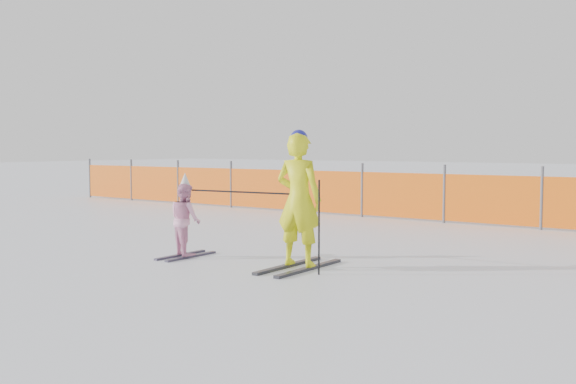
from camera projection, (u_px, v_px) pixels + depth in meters
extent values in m
plane|color=white|center=(266.00, 269.00, 8.52)|extent=(120.00, 120.00, 0.00)
cube|color=black|center=(288.00, 265.00, 8.67)|extent=(0.09, 1.47, 0.04)
cube|color=black|center=(309.00, 268.00, 8.47)|extent=(0.09, 1.47, 0.04)
imported|color=#F2F514|center=(299.00, 200.00, 8.51)|extent=(0.69, 0.49, 1.77)
sphere|color=navy|center=(299.00, 138.00, 8.45)|extent=(0.23, 0.23, 0.23)
cube|color=black|center=(181.00, 255.00, 9.54)|extent=(0.09, 1.00, 0.03)
cube|color=black|center=(191.00, 256.00, 9.42)|extent=(0.09, 1.00, 0.03)
imported|color=#F8A1CB|center=(185.00, 219.00, 9.44)|extent=(0.63, 0.57, 1.06)
cone|color=silver|center=(185.00, 181.00, 9.40)|extent=(0.19, 0.19, 0.24)
cylinder|color=black|center=(319.00, 227.00, 8.11)|extent=(0.02, 0.02, 1.21)
cylinder|color=black|center=(239.00, 192.00, 8.96)|extent=(1.63, 0.22, 0.02)
cylinder|color=#595960|center=(90.00, 178.00, 20.68)|extent=(0.06, 0.06, 1.25)
cylinder|color=#595960|center=(131.00, 180.00, 19.52)|extent=(0.06, 0.06, 1.25)
cylinder|color=#595960|center=(178.00, 182.00, 18.36)|extent=(0.06, 0.06, 1.25)
cylinder|color=#595960|center=(231.00, 184.00, 17.19)|extent=(0.06, 0.06, 1.25)
cylinder|color=#595960|center=(292.00, 187.00, 16.03)|extent=(0.06, 0.06, 1.25)
cylinder|color=#595960|center=(362.00, 190.00, 14.86)|extent=(0.06, 0.06, 1.25)
cylinder|color=#595960|center=(444.00, 194.00, 13.70)|extent=(0.06, 0.06, 1.25)
cylinder|color=#595960|center=(542.00, 198.00, 12.53)|extent=(0.06, 0.06, 1.25)
cube|color=#FF660D|center=(295.00, 190.00, 15.97)|extent=(16.21, 0.03, 1.00)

